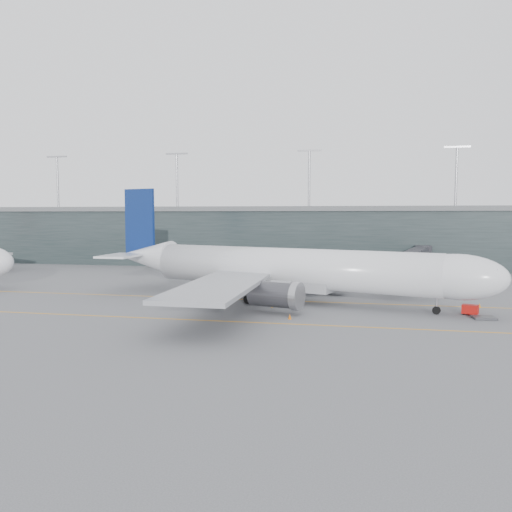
# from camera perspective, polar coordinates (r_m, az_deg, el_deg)

# --- Properties ---
(ground) EXTENTS (320.00, 320.00, 0.00)m
(ground) POSITION_cam_1_polar(r_m,az_deg,el_deg) (81.49, -0.52, -4.53)
(ground) COLOR #525357
(ground) RESTS_ON ground
(taxiline_a) EXTENTS (160.00, 0.25, 0.02)m
(taxiline_a) POSITION_cam_1_polar(r_m,az_deg,el_deg) (77.63, -1.12, -4.99)
(taxiline_a) COLOR orange
(taxiline_a) RESTS_ON ground
(taxiline_b) EXTENTS (160.00, 0.25, 0.02)m
(taxiline_b) POSITION_cam_1_polar(r_m,az_deg,el_deg) (62.36, -4.25, -7.41)
(taxiline_b) COLOR orange
(taxiline_b) RESTS_ON ground
(taxiline_lead_main) EXTENTS (0.25, 60.00, 0.02)m
(taxiline_lead_main) POSITION_cam_1_polar(r_m,az_deg,el_deg) (100.27, 4.59, -2.79)
(taxiline_lead_main) COLOR orange
(taxiline_lead_main) RESTS_ON ground
(terminal) EXTENTS (240.00, 36.00, 29.00)m
(terminal) POSITION_cam_1_polar(r_m,az_deg,el_deg) (137.85, 4.33, 2.43)
(terminal) COLOR #1F2A2A
(terminal) RESTS_ON ground
(main_aircraft) EXTENTS (61.80, 56.84, 17.66)m
(main_aircraft) POSITION_cam_1_polar(r_m,az_deg,el_deg) (75.65, 3.53, -1.47)
(main_aircraft) COLOR silver
(main_aircraft) RESTS_ON ground
(jet_bridge) EXTENTS (13.16, 43.53, 6.16)m
(jet_bridge) POSITION_cam_1_polar(r_m,az_deg,el_deg) (102.20, 16.41, -0.23)
(jet_bridge) COLOR #2A2A2F
(jet_bridge) RESTS_ON ground
(gse_cart) EXTENTS (2.31, 1.90, 1.35)m
(gse_cart) POSITION_cam_1_polar(r_m,az_deg,el_deg) (71.50, 23.29, -5.61)
(gse_cart) COLOR #B8110D
(gse_cart) RESTS_ON ground
(baggage_dolly) EXTENTS (2.87, 2.38, 0.27)m
(baggage_dolly) POSITION_cam_1_polar(r_m,az_deg,el_deg) (69.65, 24.60, -6.42)
(baggage_dolly) COLOR #333438
(baggage_dolly) RESTS_ON ground
(uld_a) EXTENTS (2.66, 2.42, 1.98)m
(uld_a) POSITION_cam_1_polar(r_m,az_deg,el_deg) (93.32, -2.91, -2.71)
(uld_a) COLOR #38383D
(uld_a) RESTS_ON ground
(uld_b) EXTENTS (2.19, 1.99, 1.63)m
(uld_b) POSITION_cam_1_polar(r_m,az_deg,el_deg) (92.86, -1.15, -2.86)
(uld_b) COLOR #38383D
(uld_b) RESTS_ON ground
(uld_c) EXTENTS (2.36, 2.09, 1.81)m
(uld_c) POSITION_cam_1_polar(r_m,az_deg,el_deg) (91.49, 1.10, -2.91)
(uld_c) COLOR #38383D
(uld_c) RESTS_ON ground
(cone_nose) EXTENTS (0.42, 0.42, 0.67)m
(cone_nose) POSITION_cam_1_polar(r_m,az_deg,el_deg) (77.58, 24.18, -5.17)
(cone_nose) COLOR orange
(cone_nose) RESTS_ON ground
(cone_wing_stbd) EXTENTS (0.42, 0.42, 0.68)m
(cone_wing_stbd) POSITION_cam_1_polar(r_m,az_deg,el_deg) (63.31, 3.88, -6.92)
(cone_wing_stbd) COLOR #CD5F0B
(cone_wing_stbd) RESTS_ON ground
(cone_wing_port) EXTENTS (0.47, 0.47, 0.75)m
(cone_wing_port) POSITION_cam_1_polar(r_m,az_deg,el_deg) (89.41, 6.32, -3.49)
(cone_wing_port) COLOR #D2610B
(cone_wing_port) RESTS_ON ground
(cone_tail) EXTENTS (0.43, 0.43, 0.69)m
(cone_tail) POSITION_cam_1_polar(r_m,az_deg,el_deg) (74.07, -10.63, -5.28)
(cone_tail) COLOR #E1590C
(cone_tail) RESTS_ON ground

